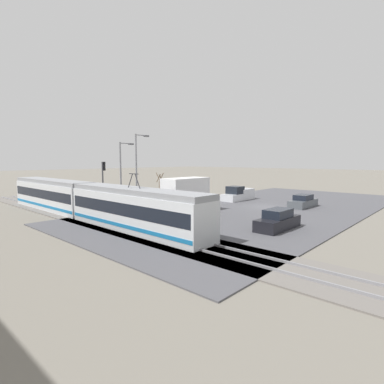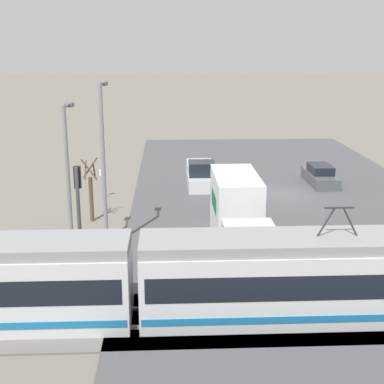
{
  "view_description": "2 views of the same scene",
  "coord_description": "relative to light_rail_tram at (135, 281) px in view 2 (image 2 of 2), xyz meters",
  "views": [
    {
      "loc": [
        -17.18,
        31.47,
        5.54
      ],
      "look_at": [
        5.45,
        6.73,
        1.95
      ],
      "focal_mm": 28.0,
      "sensor_mm": 36.0,
      "label": 1
    },
    {
      "loc": [
        8.05,
        36.04,
        10.31
      ],
      "look_at": [
        6.78,
        7.95,
        2.52
      ],
      "focal_mm": 50.0,
      "sensor_mm": 36.0,
      "label": 2
    }
  ],
  "objects": [
    {
      "name": "ground_plane",
      "position": [
        -9.35,
        -17.45,
        -1.68
      ],
      "size": [
        320.0,
        320.0,
        0.0
      ],
      "primitive_type": "plane",
      "color": "slate"
    },
    {
      "name": "road_surface",
      "position": [
        -9.35,
        -17.45,
        -1.64
      ],
      "size": [
        20.94,
        45.25,
        0.08
      ],
      "color": "#4C4C51",
      "rests_on": "ground"
    },
    {
      "name": "rail_bed",
      "position": [
        -9.35,
        -0.0,
        -1.63
      ],
      "size": [
        67.26,
        4.4,
        0.22
      ],
      "color": "slate",
      "rests_on": "ground"
    },
    {
      "name": "light_rail_tram",
      "position": [
        0.0,
        0.0,
        0.0
      ],
      "size": [
        30.01,
        2.61,
        4.43
      ],
      "color": "silver",
      "rests_on": "ground"
    },
    {
      "name": "box_truck",
      "position": [
        -4.87,
        -7.45,
        0.06
      ],
      "size": [
        2.33,
        8.86,
        3.6
      ],
      "color": "silver",
      "rests_on": "ground"
    },
    {
      "name": "pickup_truck",
      "position": [
        -3.73,
        -20.16,
        -0.87
      ],
      "size": [
        2.04,
        5.44,
        1.95
      ],
      "color": "silver",
      "rests_on": "ground"
    },
    {
      "name": "sedan_car_0",
      "position": [
        -12.77,
        -20.23,
        -1.0
      ],
      "size": [
        1.77,
        4.71,
        1.46
      ],
      "color": "#4C5156",
      "rests_on": "ground"
    },
    {
      "name": "traffic_light_pole",
      "position": [
        2.56,
        -3.46,
        1.78
      ],
      "size": [
        0.28,
        0.47,
        5.35
      ],
      "color": "#47474C",
      "rests_on": "ground"
    },
    {
      "name": "street_tree",
      "position": [
        3.34,
        -12.32,
        0.08
      ],
      "size": [
        0.93,
        0.78,
        3.88
      ],
      "color": "brown",
      "rests_on": "ground"
    },
    {
      "name": "street_lamp_near_crossing",
      "position": [
        3.49,
        -6.54,
        2.76
      ],
      "size": [
        0.36,
        1.95,
        7.64
      ],
      "color": "gray",
      "rests_on": "ground"
    },
    {
      "name": "street_lamp_mid_block",
      "position": [
        1.92,
        -7.62,
        3.24
      ],
      "size": [
        0.36,
        1.95,
        8.57
      ],
      "color": "gray",
      "rests_on": "ground"
    },
    {
      "name": "no_parking_sign",
      "position": [
        3.29,
        -17.27,
        -0.42
      ],
      "size": [
        0.32,
        0.08,
        2.05
      ],
      "color": "gray",
      "rests_on": "ground"
    }
  ]
}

